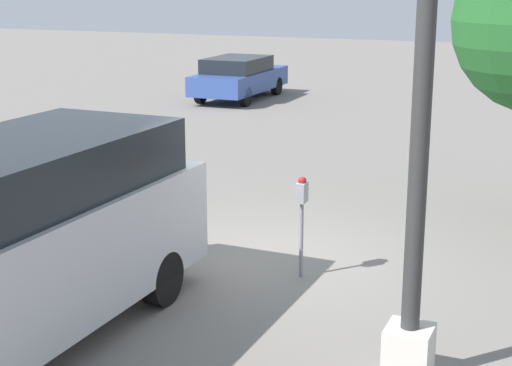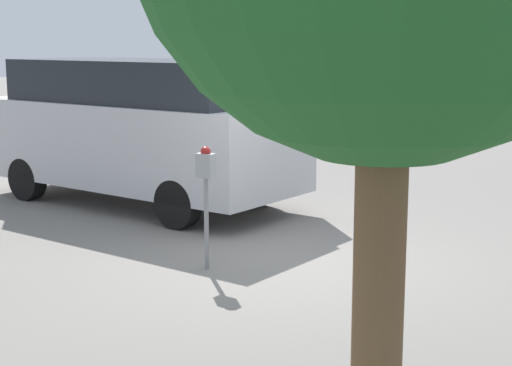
{
  "view_description": "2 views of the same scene",
  "coord_description": "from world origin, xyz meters",
  "px_view_note": "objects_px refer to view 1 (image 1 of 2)",
  "views": [
    {
      "loc": [
        9.46,
        3.97,
        3.78
      ],
      "look_at": [
        0.19,
        -0.06,
        1.14
      ],
      "focal_mm": 55.0,
      "sensor_mm": 36.0,
      "label": 1
    },
    {
      "loc": [
        -4.91,
        6.99,
        2.46
      ],
      "look_at": [
        0.45,
        -0.3,
        0.8
      ],
      "focal_mm": 55.0,
      "sensor_mm": 36.0,
      "label": 2
    }
  ],
  "objects_px": {
    "parking_meter_near": "(302,203)",
    "car_distant": "(239,77)",
    "lamp_post": "(418,182)",
    "parked_van": "(9,240)"
  },
  "relations": [
    {
      "from": "parking_meter_near",
      "to": "car_distant",
      "type": "xyz_separation_m",
      "value": [
        -13.89,
        -7.27,
        -0.27
      ]
    },
    {
      "from": "lamp_post",
      "to": "parked_van",
      "type": "relative_size",
      "value": 1.11
    },
    {
      "from": "parked_van",
      "to": "car_distant",
      "type": "bearing_deg",
      "value": -162.63
    },
    {
      "from": "parking_meter_near",
      "to": "parked_van",
      "type": "height_order",
      "value": "parked_van"
    },
    {
      "from": "parking_meter_near",
      "to": "car_distant",
      "type": "distance_m",
      "value": 15.67
    },
    {
      "from": "parking_meter_near",
      "to": "parked_van",
      "type": "bearing_deg",
      "value": -36.61
    },
    {
      "from": "parking_meter_near",
      "to": "lamp_post",
      "type": "height_order",
      "value": "lamp_post"
    },
    {
      "from": "lamp_post",
      "to": "parked_van",
      "type": "bearing_deg",
      "value": -77.33
    },
    {
      "from": "lamp_post",
      "to": "car_distant",
      "type": "height_order",
      "value": "lamp_post"
    },
    {
      "from": "lamp_post",
      "to": "car_distant",
      "type": "bearing_deg",
      "value": -150.25
    }
  ]
}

